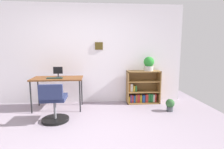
# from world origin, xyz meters

# --- Properties ---
(ground_plane) EXTENTS (6.24, 6.24, 0.00)m
(ground_plane) POSITION_xyz_m (0.00, 0.00, 0.00)
(ground_plane) COLOR gray
(wall_back) EXTENTS (5.20, 0.12, 2.48)m
(wall_back) POSITION_xyz_m (0.00, 2.15, 1.24)
(wall_back) COLOR white
(wall_back) RESTS_ON ground_plane
(desk) EXTENTS (1.12, 0.59, 0.73)m
(desk) POSITION_xyz_m (-0.50, 1.65, 0.68)
(desk) COLOR brown
(desk) RESTS_ON ground_plane
(monitor) EXTENTS (0.21, 0.14, 0.24)m
(monitor) POSITION_xyz_m (-0.49, 1.70, 0.85)
(monitor) COLOR #262628
(monitor) RESTS_ON desk
(keyboard) EXTENTS (0.34, 0.11, 0.02)m
(keyboard) POSITION_xyz_m (-0.53, 1.55, 0.74)
(keyboard) COLOR #1B2D27
(keyboard) RESTS_ON desk
(office_chair) EXTENTS (0.52, 0.55, 0.77)m
(office_chair) POSITION_xyz_m (-0.42, 0.89, 0.34)
(office_chair) COLOR black
(office_chair) RESTS_ON ground_plane
(bookshelf_low) EXTENTS (0.83, 0.30, 0.83)m
(bookshelf_low) POSITION_xyz_m (1.56, 1.95, 0.36)
(bookshelf_low) COLOR olive
(bookshelf_low) RESTS_ON ground_plane
(potted_plant_on_shelf) EXTENTS (0.26, 0.26, 0.35)m
(potted_plant_on_shelf) POSITION_xyz_m (1.70, 1.90, 1.01)
(potted_plant_on_shelf) COLOR #B7B2A8
(potted_plant_on_shelf) RESTS_ON bookshelf_low
(potted_plant_floor) EXTENTS (0.19, 0.19, 0.28)m
(potted_plant_floor) POSITION_xyz_m (2.02, 1.26, 0.15)
(potted_plant_floor) COLOR #474C51
(potted_plant_floor) RESTS_ON ground_plane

